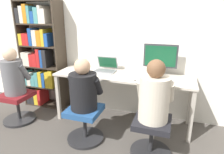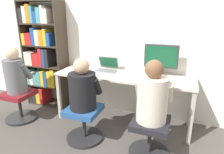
% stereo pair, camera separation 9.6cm
% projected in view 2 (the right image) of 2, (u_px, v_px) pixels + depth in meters
% --- Properties ---
extents(ground_plane, '(14.00, 14.00, 0.00)m').
position_uv_depth(ground_plane, '(116.00, 130.00, 2.91)').
color(ground_plane, '#4C4742').
extents(wall_back, '(10.00, 0.05, 2.60)m').
position_uv_depth(wall_back, '(131.00, 35.00, 3.07)').
color(wall_back, white).
rests_on(wall_back, ground_plane).
extents(desk, '(2.03, 0.57, 0.76)m').
position_uv_depth(desk, '(123.00, 80.00, 2.95)').
color(desk, beige).
rests_on(desk, ground_plane).
extents(desktop_monitor, '(0.47, 0.21, 0.45)m').
position_uv_depth(desktop_monitor, '(161.00, 60.00, 2.82)').
color(desktop_monitor, '#333338').
rests_on(desktop_monitor, desk).
extents(laptop, '(0.33, 0.30, 0.22)m').
position_uv_depth(laptop, '(106.00, 68.00, 3.12)').
color(laptop, gray).
rests_on(laptop, desk).
extents(keyboard, '(0.43, 0.16, 0.03)m').
position_uv_depth(keyboard, '(157.00, 82.00, 2.60)').
color(keyboard, '#B2B2B7').
rests_on(keyboard, desk).
extents(computer_mouse_by_keyboard, '(0.06, 0.11, 0.04)m').
position_uv_depth(computer_mouse_by_keyboard, '(135.00, 79.00, 2.71)').
color(computer_mouse_by_keyboard, silver).
rests_on(computer_mouse_by_keyboard, desk).
extents(office_chair_left, '(0.49, 0.49, 0.46)m').
position_uv_depth(office_chair_left, '(150.00, 136.00, 2.34)').
color(office_chair_left, '#262628').
rests_on(office_chair_left, ground_plane).
extents(office_chair_right, '(0.49, 0.49, 0.46)m').
position_uv_depth(office_chair_right, '(84.00, 121.00, 2.64)').
color(office_chair_right, '#262628').
rests_on(office_chair_right, ground_plane).
extents(person_at_monitor, '(0.42, 0.36, 0.71)m').
position_uv_depth(person_at_monitor, '(152.00, 96.00, 2.19)').
color(person_at_monitor, beige).
rests_on(person_at_monitor, office_chair_left).
extents(person_at_laptop, '(0.42, 0.34, 0.66)m').
position_uv_depth(person_at_laptop, '(83.00, 88.00, 2.50)').
color(person_at_laptop, black).
rests_on(person_at_laptop, office_chair_right).
extents(bookshelf, '(0.75, 0.32, 1.83)m').
position_uv_depth(bookshelf, '(42.00, 55.00, 3.49)').
color(bookshelf, '#382D23').
rests_on(bookshelf, ground_plane).
extents(office_chair_side, '(0.49, 0.49, 0.46)m').
position_uv_depth(office_chair_side, '(20.00, 104.00, 3.15)').
color(office_chair_side, '#262628').
rests_on(office_chair_side, ground_plane).
extents(person_near_shelf, '(0.37, 0.34, 0.70)m').
position_uv_depth(person_near_shelf, '(15.00, 73.00, 3.00)').
color(person_near_shelf, slate).
rests_on(person_near_shelf, office_chair_side).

